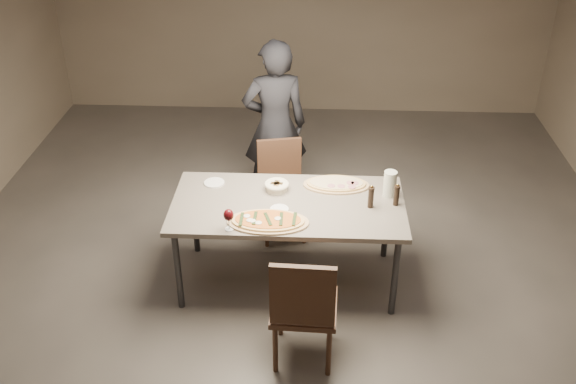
{
  "coord_description": "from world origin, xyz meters",
  "views": [
    {
      "loc": [
        0.19,
        -4.18,
        3.38
      ],
      "look_at": [
        0.0,
        0.0,
        0.85
      ],
      "focal_mm": 40.0,
      "sensor_mm": 36.0,
      "label": 1
    }
  ],
  "objects_px": {
    "dining_table": "(288,209)",
    "pepper_mill_left": "(371,197)",
    "zucchini_pizza": "(268,221)",
    "chair_near": "(303,305)",
    "bread_basket": "(277,186)",
    "carafe": "(390,184)",
    "chair_far": "(281,183)",
    "ham_pizza": "(336,184)",
    "diner": "(275,126)"
  },
  "relations": [
    {
      "from": "ham_pizza",
      "to": "pepper_mill_left",
      "type": "bearing_deg",
      "value": -49.68
    },
    {
      "from": "dining_table",
      "to": "chair_far",
      "type": "bearing_deg",
      "value": 97.33
    },
    {
      "from": "bread_basket",
      "to": "carafe",
      "type": "xyz_separation_m",
      "value": [
        0.89,
        -0.04,
        0.06
      ]
    },
    {
      "from": "chair_far",
      "to": "pepper_mill_left",
      "type": "bearing_deg",
      "value": 121.37
    },
    {
      "from": "bread_basket",
      "to": "carafe",
      "type": "relative_size",
      "value": 0.93
    },
    {
      "from": "dining_table",
      "to": "zucchini_pizza",
      "type": "height_order",
      "value": "zucchini_pizza"
    },
    {
      "from": "zucchini_pizza",
      "to": "bread_basket",
      "type": "relative_size",
      "value": 3.08
    },
    {
      "from": "bread_basket",
      "to": "diner",
      "type": "bearing_deg",
      "value": 94.46
    },
    {
      "from": "pepper_mill_left",
      "to": "dining_table",
      "type": "bearing_deg",
      "value": 177.59
    },
    {
      "from": "ham_pizza",
      "to": "bread_basket",
      "type": "xyz_separation_m",
      "value": [
        -0.48,
        -0.09,
        0.03
      ]
    },
    {
      "from": "diner",
      "to": "chair_near",
      "type": "bearing_deg",
      "value": 87.22
    },
    {
      "from": "ham_pizza",
      "to": "dining_table",
      "type": "bearing_deg",
      "value": -142.71
    },
    {
      "from": "chair_near",
      "to": "carafe",
      "type": "bearing_deg",
      "value": 61.49
    },
    {
      "from": "zucchini_pizza",
      "to": "ham_pizza",
      "type": "height_order",
      "value": "zucchini_pizza"
    },
    {
      "from": "bread_basket",
      "to": "pepper_mill_left",
      "type": "xyz_separation_m",
      "value": [
        0.73,
        -0.21,
        0.05
      ]
    },
    {
      "from": "dining_table",
      "to": "ham_pizza",
      "type": "bearing_deg",
      "value": 36.53
    },
    {
      "from": "dining_table",
      "to": "bread_basket",
      "type": "xyz_separation_m",
      "value": [
        -0.1,
        0.19,
        0.1
      ]
    },
    {
      "from": "bread_basket",
      "to": "chair_far",
      "type": "relative_size",
      "value": 0.22
    },
    {
      "from": "zucchini_pizza",
      "to": "diner",
      "type": "bearing_deg",
      "value": 81.12
    },
    {
      "from": "chair_far",
      "to": "dining_table",
      "type": "bearing_deg",
      "value": 85.45
    },
    {
      "from": "carafe",
      "to": "chair_near",
      "type": "relative_size",
      "value": 0.22
    },
    {
      "from": "zucchini_pizza",
      "to": "chair_near",
      "type": "relative_size",
      "value": 0.64
    },
    {
      "from": "bread_basket",
      "to": "chair_near",
      "type": "xyz_separation_m",
      "value": [
        0.24,
        -1.11,
        -0.26
      ]
    },
    {
      "from": "ham_pizza",
      "to": "chair_near",
      "type": "bearing_deg",
      "value": -100.14
    },
    {
      "from": "dining_table",
      "to": "chair_near",
      "type": "relative_size",
      "value": 1.91
    },
    {
      "from": "dining_table",
      "to": "chair_far",
      "type": "xyz_separation_m",
      "value": [
        -0.1,
        0.75,
        -0.2
      ]
    },
    {
      "from": "pepper_mill_left",
      "to": "carafe",
      "type": "relative_size",
      "value": 0.91
    },
    {
      "from": "bread_basket",
      "to": "diner",
      "type": "xyz_separation_m",
      "value": [
        -0.08,
        1.03,
        0.03
      ]
    },
    {
      "from": "ham_pizza",
      "to": "chair_far",
      "type": "height_order",
      "value": "chair_far"
    },
    {
      "from": "dining_table",
      "to": "bread_basket",
      "type": "height_order",
      "value": "bread_basket"
    },
    {
      "from": "chair_near",
      "to": "diner",
      "type": "xyz_separation_m",
      "value": [
        -0.33,
        2.14,
        0.3
      ]
    },
    {
      "from": "bread_basket",
      "to": "pepper_mill_left",
      "type": "height_order",
      "value": "pepper_mill_left"
    },
    {
      "from": "dining_table",
      "to": "zucchini_pizza",
      "type": "relative_size",
      "value": 2.98
    },
    {
      "from": "pepper_mill_left",
      "to": "diner",
      "type": "bearing_deg",
      "value": 122.95
    },
    {
      "from": "bread_basket",
      "to": "chair_near",
      "type": "height_order",
      "value": "chair_near"
    },
    {
      "from": "ham_pizza",
      "to": "chair_far",
      "type": "xyz_separation_m",
      "value": [
        -0.47,
        0.47,
        -0.28
      ]
    },
    {
      "from": "chair_far",
      "to": "diner",
      "type": "bearing_deg",
      "value": -91.96
    },
    {
      "from": "bread_basket",
      "to": "pepper_mill_left",
      "type": "distance_m",
      "value": 0.76
    },
    {
      "from": "zucchini_pizza",
      "to": "dining_table",
      "type": "bearing_deg",
      "value": 53.58
    },
    {
      "from": "dining_table",
      "to": "chair_near",
      "type": "height_order",
      "value": "chair_near"
    },
    {
      "from": "chair_near",
      "to": "chair_far",
      "type": "bearing_deg",
      "value": 100.63
    },
    {
      "from": "ham_pizza",
      "to": "bread_basket",
      "type": "height_order",
      "value": "bread_basket"
    },
    {
      "from": "pepper_mill_left",
      "to": "chair_far",
      "type": "xyz_separation_m",
      "value": [
        -0.73,
        0.77,
        -0.35
      ]
    },
    {
      "from": "pepper_mill_left",
      "to": "chair_far",
      "type": "distance_m",
      "value": 1.12
    },
    {
      "from": "pepper_mill_left",
      "to": "chair_near",
      "type": "height_order",
      "value": "same"
    },
    {
      "from": "bread_basket",
      "to": "chair_far",
      "type": "bearing_deg",
      "value": 89.72
    },
    {
      "from": "carafe",
      "to": "diner",
      "type": "bearing_deg",
      "value": 132.06
    },
    {
      "from": "dining_table",
      "to": "pepper_mill_left",
      "type": "bearing_deg",
      "value": -2.41
    },
    {
      "from": "pepper_mill_left",
      "to": "chair_far",
      "type": "height_order",
      "value": "pepper_mill_left"
    },
    {
      "from": "pepper_mill_left",
      "to": "ham_pizza",
      "type": "bearing_deg",
      "value": 129.56
    }
  ]
}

